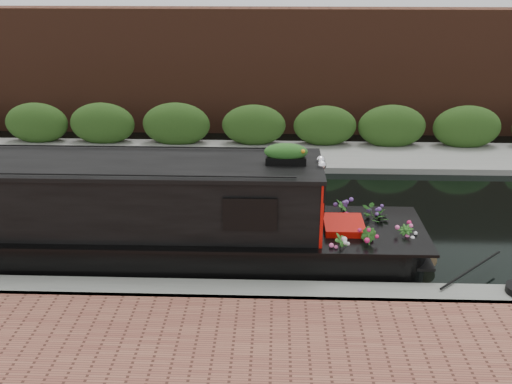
{
  "coord_description": "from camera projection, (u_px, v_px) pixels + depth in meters",
  "views": [
    {
      "loc": [
        0.86,
        -11.68,
        5.57
      ],
      "look_at": [
        0.46,
        -0.6,
        0.93
      ],
      "focal_mm": 40.0,
      "sensor_mm": 36.0,
      "label": 1
    }
  ],
  "objects": [
    {
      "name": "ground",
      "position": [
        237.0,
        219.0,
        12.95
      ],
      "size": [
        80.0,
        80.0,
        0.0
      ],
      "primitive_type": "plane",
      "color": "black",
      "rests_on": "ground"
    },
    {
      "name": "near_bank_coping",
      "position": [
        224.0,
        301.0,
        9.91
      ],
      "size": [
        40.0,
        0.6,
        0.5
      ],
      "primitive_type": "cube",
      "color": "slate",
      "rests_on": "ground"
    },
    {
      "name": "rope_fender",
      "position": [
        427.0,
        257.0,
        10.99
      ],
      "size": [
        0.32,
        0.31,
        0.32
      ],
      "primitive_type": "cylinder",
      "rotation": [
        1.57,
        0.0,
        0.0
      ],
      "color": "olive",
      "rests_on": "ground"
    },
    {
      "name": "far_hedge",
      "position": [
        248.0,
        149.0,
        17.65
      ],
      "size": [
        40.0,
        1.1,
        2.8
      ],
      "primitive_type": "cube",
      "color": "#254517",
      "rests_on": "ground"
    },
    {
      "name": "far_bank_path",
      "position": [
        246.0,
        158.0,
        16.82
      ],
      "size": [
        40.0,
        2.4,
        0.34
      ],
      "primitive_type": "cube",
      "color": "gray",
      "rests_on": "ground"
    },
    {
      "name": "far_brick_wall",
      "position": [
        251.0,
        129.0,
        19.59
      ],
      "size": [
        40.0,
        1.0,
        8.0
      ],
      "primitive_type": "cube",
      "color": "#4B2719",
      "rests_on": "ground"
    },
    {
      "name": "narrowboat",
      "position": [
        116.0,
        223.0,
        10.94
      ],
      "size": [
        11.28,
        2.02,
        2.65
      ],
      "rotation": [
        0.0,
        0.0,
        0.0
      ],
      "color": "black",
      "rests_on": "ground"
    }
  ]
}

